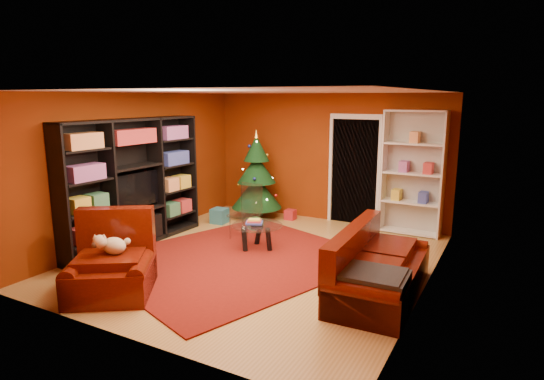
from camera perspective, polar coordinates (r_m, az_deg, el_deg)
The scene contains 18 objects.
floor at distance 7.29m, azimuth -1.52°, elevation -8.87°, with size 5.00×5.50×0.05m, color #AB7E3D.
ceiling at distance 6.83m, azimuth -1.64°, elevation 12.44°, with size 5.00×5.50×0.05m, color silver.
wall_back at distance 9.42m, azimuth 6.94°, elevation 4.05°, with size 5.00×0.05×2.60m, color maroon.
wall_left at distance 8.48m, azimuth -16.54°, elevation 2.82°, with size 0.05×5.50×2.60m, color maroon.
wall_right at distance 6.10m, azimuth 19.41°, elevation -0.64°, with size 0.05×5.50×2.60m, color maroon.
doorway at distance 9.21m, azimuth 10.27°, elevation 2.20°, with size 1.06×0.60×2.16m, color black, non-canonical shape.
rug at distance 7.28m, azimuth -4.65°, elevation -8.63°, with size 3.20×3.74×0.02m, color maroon.
media_unit at distance 8.08m, azimuth -17.04°, elevation 0.84°, with size 0.43×2.83×2.17m, color black, non-canonical shape.
christmas_tree at distance 9.49m, azimuth -1.95°, elevation 1.81°, with size 1.05×1.05×1.88m, color black, non-canonical shape.
gift_box_teal at distance 9.32m, azimuth -6.61°, elevation -3.23°, with size 0.30×0.30×0.30m, color teal.
gift_box_green at distance 8.78m, azimuth -2.17°, elevation -4.31°, with size 0.23×0.23×0.23m, color #266739.
gift_box_red at distance 9.54m, azimuth 2.31°, elevation -3.11°, with size 0.21×0.21×0.21m, color #AC1F27.
white_bookshelf at distance 8.75m, azimuth 17.25°, elevation 2.02°, with size 1.09×0.39×2.36m, color white, non-canonical shape.
armchair at distance 6.27m, azimuth -19.63°, elevation -8.60°, with size 1.10×1.10×0.86m, color #420C04, non-canonical shape.
dog at distance 6.24m, azimuth -19.20°, elevation -6.63°, with size 0.40×0.30×0.28m, color beige, non-canonical shape.
sofa at distance 6.07m, azimuth 13.51°, elevation -8.79°, with size 2.05×0.92×0.88m, color #420C04, non-canonical shape.
coffee_table at distance 7.66m, azimuth -1.87°, elevation -5.88°, with size 0.85×0.85×0.53m, color gray, non-canonical shape.
acrylic_chair at distance 8.16m, azimuth -3.43°, elevation -3.14°, with size 0.46×0.50×0.90m, color #66605B, non-canonical shape.
Camera 1 is at (3.43, -5.91, 2.52)m, focal length 30.00 mm.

